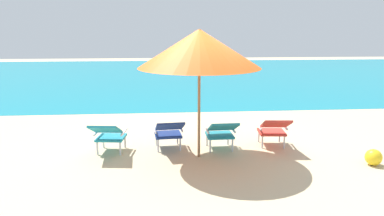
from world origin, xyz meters
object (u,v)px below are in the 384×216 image
object	(u,v)px
lounge_chair_far_right	(274,129)
lounge_chair_near_right	(221,132)
beach_ball	(374,157)
lounge_chair_far_left	(109,134)
lounge_chair_near_left	(169,131)
beach_umbrella_center	(199,48)

from	to	relation	value
lounge_chair_far_right	lounge_chair_near_right	bearing A→B (deg)	-173.08
lounge_chair_near_right	beach_ball	size ratio (longest dim) A/B	3.06
lounge_chair_far_left	lounge_chair_near_left	size ratio (longest dim) A/B	1.01
lounge_chair_near_left	beach_umbrella_center	size ratio (longest dim) A/B	0.39
lounge_chair_near_left	lounge_chair_far_right	bearing A→B (deg)	0.20
lounge_chair_far_left	lounge_chair_far_right	distance (m)	3.24
lounge_chair_far_left	beach_umbrella_center	distance (m)	2.35
beach_umbrella_center	lounge_chair_far_right	bearing A→B (deg)	14.63
lounge_chair_far_left	lounge_chair_near_left	bearing A→B (deg)	5.61
lounge_chair_far_left	lounge_chair_near_right	bearing A→B (deg)	-0.30
beach_umbrella_center	beach_ball	bearing A→B (deg)	-12.54
lounge_chair_far_right	lounge_chair_near_left	bearing A→B (deg)	-179.80
lounge_chair_near_left	lounge_chair_far_right	world-z (taller)	same
lounge_chair_near_left	lounge_chair_near_right	bearing A→B (deg)	-6.95
beach_ball	lounge_chair_far_right	bearing A→B (deg)	143.90
lounge_chair_far_left	beach_ball	bearing A→B (deg)	-11.45
lounge_chair_far_left	beach_umbrella_center	xyz separation A→B (m)	(1.69, -0.28, 1.61)
lounge_chair_near_left	beach_umbrella_center	distance (m)	1.75
lounge_chair_near_right	beach_umbrella_center	xyz separation A→B (m)	(-0.46, -0.27, 1.61)
lounge_chair_near_left	lounge_chair_far_right	xyz separation A→B (m)	(2.09, 0.01, 0.00)
lounge_chair_far_left	lounge_chair_far_right	xyz separation A→B (m)	(3.24, 0.12, 0.00)
lounge_chair_near_right	lounge_chair_far_right	size ratio (longest dim) A/B	0.96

